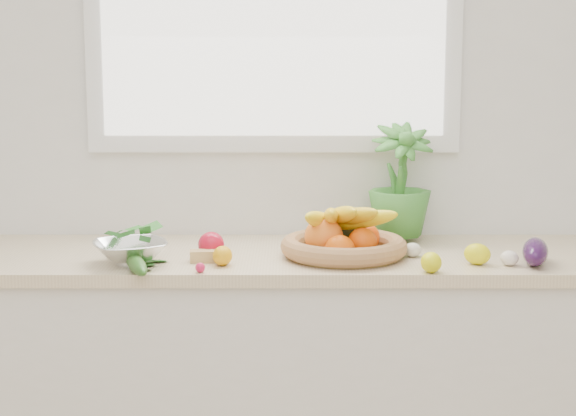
{
  "coord_description": "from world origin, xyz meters",
  "views": [
    {
      "loc": [
        0.05,
        -0.86,
        1.51
      ],
      "look_at": [
        0.05,
        1.93,
        1.05
      ],
      "focal_mm": 55.0,
      "sensor_mm": 36.0,
      "label": 1
    }
  ],
  "objects_px": {
    "cucumber": "(136,264)",
    "colander_with_spinach": "(130,245)",
    "eggplant": "(535,252)",
    "fruit_basket": "(343,240)",
    "apple": "(211,245)",
    "potted_herb": "(400,180)"
  },
  "relations": [
    {
      "from": "potted_herb",
      "to": "fruit_basket",
      "type": "bearing_deg",
      "value": -129.94
    },
    {
      "from": "fruit_basket",
      "to": "cucumber",
      "type": "bearing_deg",
      "value": -162.19
    },
    {
      "from": "eggplant",
      "to": "potted_herb",
      "type": "relative_size",
      "value": 0.52
    },
    {
      "from": "apple",
      "to": "eggplant",
      "type": "height_order",
      "value": "apple"
    },
    {
      "from": "cucumber",
      "to": "colander_with_spinach",
      "type": "distance_m",
      "value": 0.11
    },
    {
      "from": "apple",
      "to": "fruit_basket",
      "type": "height_order",
      "value": "fruit_basket"
    },
    {
      "from": "potted_herb",
      "to": "fruit_basket",
      "type": "relative_size",
      "value": 0.77
    },
    {
      "from": "potted_herb",
      "to": "colander_with_spinach",
      "type": "distance_m",
      "value": 0.95
    },
    {
      "from": "apple",
      "to": "colander_with_spinach",
      "type": "bearing_deg",
      "value": -159.15
    },
    {
      "from": "apple",
      "to": "potted_herb",
      "type": "height_order",
      "value": "potted_herb"
    },
    {
      "from": "eggplant",
      "to": "apple",
      "type": "bearing_deg",
      "value": 174.37
    },
    {
      "from": "colander_with_spinach",
      "to": "cucumber",
      "type": "bearing_deg",
      "value": -70.94
    },
    {
      "from": "apple",
      "to": "fruit_basket",
      "type": "xyz_separation_m",
      "value": [
        0.42,
        0.01,
        0.01
      ]
    },
    {
      "from": "colander_with_spinach",
      "to": "eggplant",
      "type": "bearing_deg",
      "value": -0.33
    },
    {
      "from": "fruit_basket",
      "to": "colander_with_spinach",
      "type": "bearing_deg",
      "value": -171.3
    },
    {
      "from": "eggplant",
      "to": "cucumber",
      "type": "height_order",
      "value": "eggplant"
    },
    {
      "from": "eggplant",
      "to": "potted_herb",
      "type": "xyz_separation_m",
      "value": [
        -0.37,
        0.36,
        0.17
      ]
    },
    {
      "from": "cucumber",
      "to": "colander_with_spinach",
      "type": "xyz_separation_m",
      "value": [
        -0.03,
        0.1,
        0.04
      ]
    },
    {
      "from": "apple",
      "to": "fruit_basket",
      "type": "bearing_deg",
      "value": 1.25
    },
    {
      "from": "eggplant",
      "to": "cucumber",
      "type": "xyz_separation_m",
      "value": [
        -1.21,
        -0.09,
        -0.02
      ]
    },
    {
      "from": "potted_herb",
      "to": "apple",
      "type": "bearing_deg",
      "value": -157.45
    },
    {
      "from": "eggplant",
      "to": "fruit_basket",
      "type": "height_order",
      "value": "fruit_basket"
    }
  ]
}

